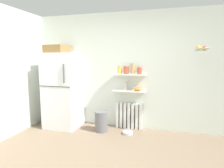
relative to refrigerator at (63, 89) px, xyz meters
The scene contains 15 objects.
ground_plane 2.07m from the refrigerator, 38.06° to the right, with size 7.04×7.04×0.00m, color #7A6651.
back_wall 1.58m from the refrigerator, 15.29° to the left, with size 7.04×0.10×2.60m, color silver.
refrigerator is the anchor object (origin of this frame).
radiator 1.64m from the refrigerator, 10.22° to the left, with size 0.60×0.12×0.58m.
wall_shelf_lower 1.52m from the refrigerator, ahead, with size 0.73×0.22×0.03m, color white.
wall_shelf_upper 1.56m from the refrigerator, ahead, with size 0.73×0.22×0.03m, color white.
storage_jar_0 1.38m from the refrigerator, 10.63° to the left, with size 0.10×0.10×0.18m.
storage_jar_1 1.52m from the refrigerator, ahead, with size 0.11×0.11×0.18m.
storage_jar_2 1.66m from the refrigerator, ahead, with size 0.09×0.09×0.24m.
storage_jar_3 1.79m from the refrigerator, ahead, with size 0.10×0.10×0.17m.
vase 1.45m from the refrigerator, ahead, with size 0.08×0.08×0.21m, color #B2ADA8.
shelf_bowl 1.71m from the refrigerator, ahead, with size 0.19×0.19×0.08m, color orange.
trash_bin 1.17m from the refrigerator, ahead, with size 0.28×0.28×0.44m, color slate.
pet_food_bowl 1.77m from the refrigerator, ahead, with size 0.22×0.22×0.05m, color #B7B7BC.
hanging_fruit_basket 3.01m from the refrigerator, ahead, with size 0.30×0.30×0.10m.
Camera 1 is at (0.78, -2.15, 1.59)m, focal length 30.01 mm.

